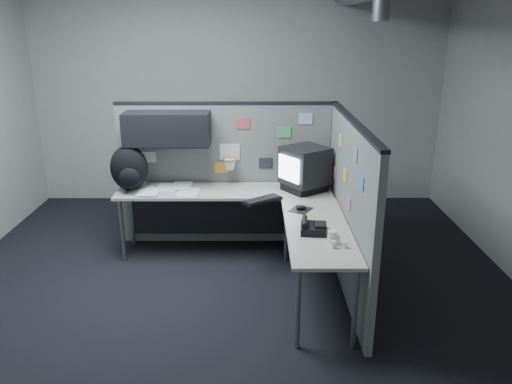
{
  "coord_description": "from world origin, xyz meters",
  "views": [
    {
      "loc": [
        0.23,
        -4.12,
        2.42
      ],
      "look_at": [
        0.24,
        0.35,
        0.92
      ],
      "focal_mm": 35.0,
      "sensor_mm": 36.0,
      "label": 1
    }
  ],
  "objects_px": {
    "desk": "(247,209)",
    "monitor": "(305,168)",
    "backpack": "(129,169)",
    "phone": "(313,228)",
    "keyboard": "(262,200)"
  },
  "relations": [
    {
      "from": "desk",
      "to": "monitor",
      "type": "height_order",
      "value": "monitor"
    },
    {
      "from": "monitor",
      "to": "backpack",
      "type": "height_order",
      "value": "backpack"
    },
    {
      "from": "monitor",
      "to": "backpack",
      "type": "bearing_deg",
      "value": -170.41
    },
    {
      "from": "phone",
      "to": "backpack",
      "type": "bearing_deg",
      "value": 163.77
    },
    {
      "from": "monitor",
      "to": "desk",
      "type": "bearing_deg",
      "value": -147.06
    },
    {
      "from": "phone",
      "to": "backpack",
      "type": "distance_m",
      "value": 2.17
    },
    {
      "from": "desk",
      "to": "phone",
      "type": "relative_size",
      "value": 8.94
    },
    {
      "from": "desk",
      "to": "monitor",
      "type": "relative_size",
      "value": 4.0
    },
    {
      "from": "desk",
      "to": "monitor",
      "type": "distance_m",
      "value": 0.76
    },
    {
      "from": "desk",
      "to": "keyboard",
      "type": "bearing_deg",
      "value": -32.55
    },
    {
      "from": "keyboard",
      "to": "phone",
      "type": "height_order",
      "value": "phone"
    },
    {
      "from": "desk",
      "to": "keyboard",
      "type": "distance_m",
      "value": 0.23
    },
    {
      "from": "desk",
      "to": "backpack",
      "type": "bearing_deg",
      "value": 167.99
    },
    {
      "from": "monitor",
      "to": "phone",
      "type": "height_order",
      "value": "monitor"
    },
    {
      "from": "backpack",
      "to": "phone",
      "type": "bearing_deg",
      "value": -25.53
    }
  ]
}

